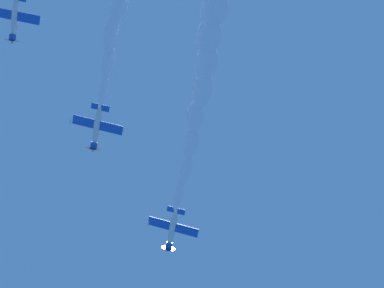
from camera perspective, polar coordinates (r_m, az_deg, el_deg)
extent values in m
ellipsoid|color=silver|center=(92.07, -1.92, -8.23)|extent=(6.57, 2.72, 1.49)
cylinder|color=#194CB2|center=(93.07, -2.28, -9.94)|extent=(1.11, 1.42, 1.28)
cone|color=white|center=(93.30, -2.36, -10.30)|extent=(0.79, 0.73, 0.62)
cylinder|color=#3F3F47|center=(93.24, -2.34, -10.22)|extent=(0.58, 2.70, 2.74)
cube|color=#194CB2|center=(91.86, -1.88, -8.16)|extent=(3.23, 8.13, 2.20)
ellipsoid|color=silver|center=(90.92, -4.35, -7.87)|extent=(0.92, 0.48, 0.32)
ellipsoid|color=silver|center=(92.96, 0.54, -8.43)|extent=(0.92, 0.48, 0.32)
cube|color=#194CB2|center=(91.24, -1.59, -6.56)|extent=(1.54, 3.00, 0.85)
cube|color=silver|center=(91.67, -1.64, -6.42)|extent=(1.09, 0.62, 1.12)
ellipsoid|color=#1E232D|center=(92.53, -2.01, -8.31)|extent=(1.60, 1.13, 0.84)
ellipsoid|color=silver|center=(87.97, -9.33, 1.77)|extent=(6.57, 2.70, 1.64)
cylinder|color=#194CB2|center=(88.61, -9.64, -0.09)|extent=(1.10, 1.45, 1.33)
cone|color=white|center=(88.76, -9.71, -0.49)|extent=(0.78, 0.74, 0.65)
cylinder|color=#3F3F47|center=(88.72, -9.70, -0.40)|extent=(0.55, 2.77, 2.80)
cube|color=#194CB2|center=(87.77, -9.30, 1.87)|extent=(3.20, 8.04, 2.54)
ellipsoid|color=silver|center=(87.30, -11.91, 2.23)|extent=(0.92, 0.48, 0.35)
ellipsoid|color=silver|center=(88.44, -6.73, 1.51)|extent=(0.92, 0.48, 0.35)
cube|color=#194CB2|center=(87.50, -9.03, 3.59)|extent=(1.53, 2.97, 0.98)
cube|color=silver|center=(87.97, -9.06, 3.69)|extent=(1.08, 0.66, 1.14)
ellipsoid|color=#1E232D|center=(88.42, -9.39, 1.64)|extent=(1.59, 1.14, 0.89)
ellipsoid|color=silver|center=(92.23, -17.05, 11.88)|extent=(6.60, 2.62, 1.90)
cylinder|color=#194CB2|center=(92.55, -17.26, 10.05)|extent=(1.14, 1.43, 1.34)
cone|color=white|center=(92.62, -17.31, 9.66)|extent=(0.80, 0.73, 0.67)
cylinder|color=#3F3F47|center=(92.61, -17.30, 9.75)|extent=(0.65, 2.75, 2.75)
cube|color=#194CB2|center=(92.06, -17.04, 11.99)|extent=(3.22, 8.08, 2.39)
ellipsoid|color=silver|center=(91.97, -14.48, 11.67)|extent=(0.93, 0.47, 0.38)
ellipsoid|color=#1E232D|center=(92.66, -17.05, 11.72)|extent=(1.62, 1.12, 0.94)
ellipsoid|color=white|center=(90.10, -1.36, -4.94)|extent=(5.57, 2.62, 1.83)
ellipsoid|color=white|center=(89.11, -0.58, -2.35)|extent=(5.69, 3.01, 2.22)
ellipsoid|color=white|center=(87.99, -0.08, 0.25)|extent=(5.82, 3.40, 2.62)
ellipsoid|color=white|center=(87.16, 0.29, 2.79)|extent=(5.94, 3.80, 3.01)
ellipsoid|color=white|center=(86.57, 1.02, 5.37)|extent=(6.07, 4.19, 3.40)
ellipsoid|color=white|center=(86.35, 1.43, 8.08)|extent=(6.19, 4.58, 3.80)
ellipsoid|color=white|center=(86.08, 1.66, 10.59)|extent=(6.32, 4.97, 4.19)
ellipsoid|color=white|center=(85.93, 2.18, 13.15)|extent=(6.44, 5.36, 4.59)
ellipsoid|color=white|center=(86.93, -8.72, 5.43)|extent=(5.57, 2.62, 1.83)
ellipsoid|color=white|center=(86.47, -8.29, 7.99)|extent=(5.69, 3.01, 2.22)
ellipsoid|color=white|center=(85.90, -8.00, 10.69)|extent=(5.82, 3.40, 2.62)
ellipsoid|color=white|center=(85.79, -7.24, 13.32)|extent=(5.94, 3.80, 3.01)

